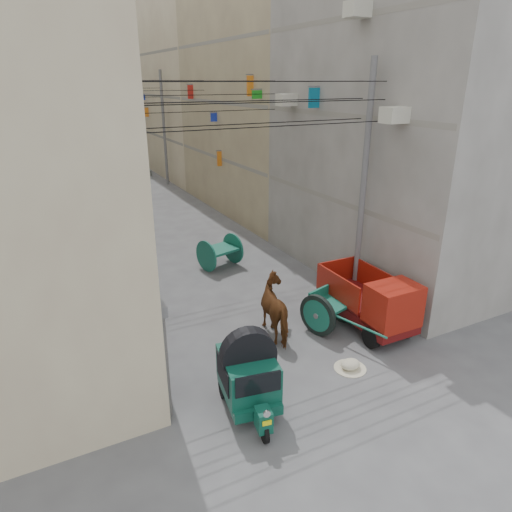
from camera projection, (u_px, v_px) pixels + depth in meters
ground at (398, 453)px, 9.59m from camera, size 140.00×140.00×0.00m
building_row_right at (191, 91)px, 38.96m from camera, size 8.00×62.00×14.00m
end_cap_building at (56, 86)px, 61.94m from camera, size 22.00×10.00×13.00m
shutters_left at (107, 258)px, 15.97m from camera, size 0.18×14.40×2.88m
signboards at (136, 152)px, 26.29m from camera, size 8.22×40.52×5.67m
ac_units at (340, 77)px, 14.82m from camera, size 0.70×6.55×3.35m
utility_poles at (158, 153)px, 22.23m from camera, size 7.40×22.20×8.00m
overhead_cables at (170, 94)px, 19.08m from camera, size 7.40×22.52×1.12m
auto_rickshaw at (249, 374)px, 10.62m from camera, size 1.56×2.36×1.61m
tonga_cart at (330, 308)px, 14.23m from camera, size 1.85×3.08×1.31m
mini_truck at (374, 305)px, 13.93m from camera, size 1.55×3.36×1.88m
second_cart at (220, 251)px, 18.91m from camera, size 1.77×1.65×1.31m
feed_sack at (350, 364)px, 12.35m from camera, size 0.55×0.44×0.27m
horse at (279, 309)px, 13.78m from camera, size 1.19×2.18×1.75m
distant_car_white at (132, 202)px, 26.79m from camera, size 1.62×3.68×1.23m
distant_car_grey at (133, 169)px, 36.93m from camera, size 2.32×3.84×1.20m
distant_car_green at (76, 161)px, 40.31m from camera, size 2.87×4.79×1.30m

